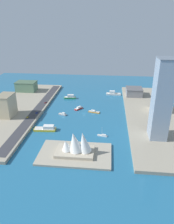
{
  "coord_description": "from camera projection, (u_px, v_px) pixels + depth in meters",
  "views": [
    {
      "loc": [
        -32.24,
        268.36,
        120.83
      ],
      "look_at": [
        -4.29,
        1.88,
        3.36
      ],
      "focal_mm": 34.32,
      "sensor_mm": 36.0,
      "label": 1
    }
  ],
  "objects": [
    {
      "name": "tower_tall_glass",
      "position": [
        162.0,
        100.0,
        215.31
      ],
      "size": [
        18.09,
        22.14,
        83.93
      ],
      "color": "#8C9EB2",
      "rests_on": "quay_west"
    },
    {
      "name": "ferry_green_doubledeck",
      "position": [
        70.0,
        97.0,
        350.4
      ],
      "size": [
        21.17,
        8.3,
        6.68
      ],
      "color": "#2D8C4C",
      "rests_on": "ground_plane"
    },
    {
      "name": "water_taxi_orange",
      "position": [
        94.0,
        112.0,
        299.26
      ],
      "size": [
        16.86,
        8.17,
        3.17
      ],
      "color": "orange",
      "rests_on": "ground_plane"
    },
    {
      "name": "office_block_beige",
      "position": [
        7.0,
        105.0,
        276.45
      ],
      "size": [
        17.57,
        26.94,
        28.59
      ],
      "color": "#C6B793",
      "rests_on": "quay_east"
    },
    {
      "name": "pickup_red",
      "position": [
        45.0,
        102.0,
        323.5
      ],
      "size": [
        1.92,
        4.75,
        1.51
      ],
      "color": "black",
      "rests_on": "road_strip"
    },
    {
      "name": "quay_east",
      "position": [
        20.0,
        110.0,
        304.15
      ],
      "size": [
        70.0,
        240.0,
        3.38
      ],
      "primitive_type": "cube",
      "color": "#9E937F",
      "rests_on": "ground_plane"
    },
    {
      "name": "ground_plane",
      "position": [
        84.0,
        114.0,
        296.04
      ],
      "size": [
        440.0,
        440.0,
        0.0
      ],
      "primitive_type": "plane",
      "color": "#23668E"
    },
    {
      "name": "hotel_broad_white",
      "position": [
        161.0,
        106.0,
        294.18
      ],
      "size": [
        27.03,
        21.61,
        14.91
      ],
      "color": "silver",
      "rests_on": "quay_west"
    },
    {
      "name": "taxi_yellow_cab",
      "position": [
        27.0,
        117.0,
        276.17
      ],
      "size": [
        1.95,
        4.36,
        1.56
      ],
      "color": "black",
      "rests_on": "road_strip"
    },
    {
      "name": "quay_west",
      "position": [
        152.0,
        115.0,
        286.56
      ],
      "size": [
        70.0,
        240.0,
        3.38
      ],
      "primitive_type": "cube",
      "color": "#9E937F",
      "rests_on": "ground_plane"
    },
    {
      "name": "warehouse_low_gray",
      "position": [
        134.0,
        92.0,
        353.97
      ],
      "size": [
        26.44,
        27.78,
        12.35
      ],
      "color": "gray",
      "rests_on": "quay_west"
    },
    {
      "name": "terminal_long_green",
      "position": [
        26.0,
        86.0,
        375.11
      ],
      "size": [
        34.71,
        23.8,
        16.43
      ],
      "color": "slate",
      "rests_on": "quay_east"
    },
    {
      "name": "opera_landmark",
      "position": [
        76.0,
        145.0,
        201.98
      ],
      "size": [
        36.48,
        22.46,
        23.63
      ],
      "color": "#BCAD93",
      "rests_on": "peninsula_point"
    },
    {
      "name": "tugboat_red",
      "position": [
        79.0,
        108.0,
        309.79
      ],
      "size": [
        11.47,
        13.97,
        3.84
      ],
      "color": "red",
      "rests_on": "ground_plane"
    },
    {
      "name": "road_strip",
      "position": [
        38.0,
        109.0,
        300.93
      ],
      "size": [
        12.53,
        228.0,
        0.15
      ],
      "primitive_type": "cube",
      "color": "#38383D",
      "rests_on": "quay_east"
    },
    {
      "name": "peninsula_point",
      "position": [
        75.0,
        154.0,
        206.26
      ],
      "size": [
        69.61,
        42.21,
        2.0
      ],
      "primitive_type": "cube",
      "color": "#A89E89",
      "rests_on": "ground_plane"
    },
    {
      "name": "yacht_sleek_gray",
      "position": [
        63.0,
        114.0,
        291.02
      ],
      "size": [
        12.43,
        7.23,
        3.82
      ],
      "color": "#999EA3",
      "rests_on": "ground_plane"
    },
    {
      "name": "hatchback_blue",
      "position": [
        37.0,
        113.0,
        288.69
      ],
      "size": [
        2.18,
        4.63,
        1.5
      ],
      "color": "black",
      "rests_on": "road_strip"
    },
    {
      "name": "park_tree_cluster",
      "position": [
        162.0,
        113.0,
        272.67
      ],
      "size": [
        7.87,
        12.46,
        9.93
      ],
      "color": "brown",
      "rests_on": "quay_west"
    },
    {
      "name": "sailboat_small_white",
      "position": [
        103.0,
        135.0,
        238.85
      ],
      "size": [
        11.87,
        4.66,
        11.28
      ],
      "color": "white",
      "rests_on": "ground_plane"
    },
    {
      "name": "ferry_yellow_fast",
      "position": [
        46.0,
        128.0,
        251.07
      ],
      "size": [
        27.11,
        10.68,
        6.21
      ],
      "color": "yellow",
      "rests_on": "ground_plane"
    },
    {
      "name": "ferry_white_commuter",
      "position": [
        113.0,
        93.0,
        368.38
      ],
      "size": [
        26.22,
        8.49,
        6.77
      ],
      "color": "silver",
      "rests_on": "ground_plane"
    },
    {
      "name": "traffic_light_waterfront",
      "position": [
        34.0,
        117.0,
        267.48
      ],
      "size": [
        0.36,
        0.36,
        6.5
      ],
      "color": "black",
      "rests_on": "quay_east"
    }
  ]
}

